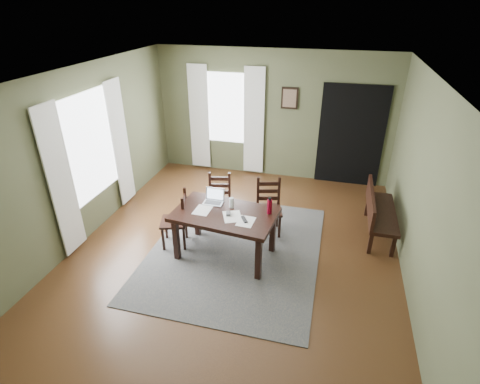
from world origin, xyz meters
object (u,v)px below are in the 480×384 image
(chair_back_right, at_px, (269,207))
(bench, at_px, (378,209))
(water_bottle, at_px, (270,206))
(dining_table, at_px, (225,218))
(chair_end, at_px, (177,220))
(chair_back_left, at_px, (219,200))
(laptop, at_px, (214,199))

(chair_back_right, distance_m, bench, 1.80)
(bench, distance_m, water_bottle, 1.98)
(chair_back_right, height_order, bench, chair_back_right)
(dining_table, distance_m, chair_end, 0.85)
(chair_end, xyz_separation_m, bench, (3.09, 1.12, 0.01))
(chair_end, bearing_deg, bench, 93.52)
(dining_table, bearing_deg, chair_back_left, 118.66)
(chair_end, distance_m, chair_back_left, 0.92)
(bench, bearing_deg, chair_back_right, 101.89)
(laptop, bearing_deg, chair_back_right, 36.02)
(chair_back_left, xyz_separation_m, water_bottle, (1.00, -0.73, 0.43))
(chair_back_right, xyz_separation_m, water_bottle, (0.13, -0.68, 0.42))
(bench, bearing_deg, dining_table, 117.99)
(bench, distance_m, laptop, 2.71)
(bench, height_order, water_bottle, water_bottle)
(chair_end, bearing_deg, chair_back_right, 103.07)
(chair_back_right, relative_size, laptop, 3.13)
(chair_back_right, relative_size, bench, 0.68)
(chair_back_left, xyz_separation_m, bench, (2.63, 0.32, 0.02))
(chair_end, relative_size, water_bottle, 3.61)
(chair_back_left, bearing_deg, chair_end, -132.45)
(chair_back_left, height_order, bench, chair_back_left)
(chair_end, height_order, laptop, laptop)
(chair_back_left, bearing_deg, dining_table, -80.45)
(chair_back_left, bearing_deg, bench, -5.88)
(dining_table, distance_m, laptop, 0.40)
(dining_table, height_order, laptop, laptop)
(dining_table, xyz_separation_m, bench, (2.27, 1.21, -0.20))
(dining_table, relative_size, chair_back_left, 1.76)
(chair_end, bearing_deg, laptop, 92.66)
(dining_table, relative_size, chair_end, 1.71)
(dining_table, xyz_separation_m, chair_back_left, (-0.36, 0.88, -0.22))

